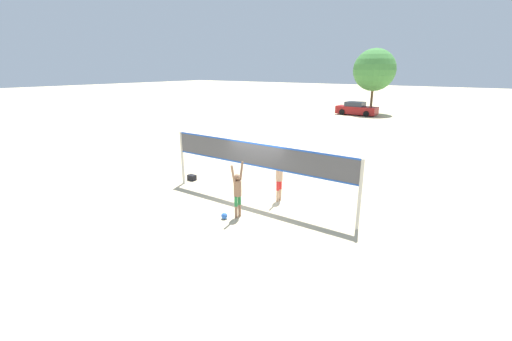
{
  "coord_description": "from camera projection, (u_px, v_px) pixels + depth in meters",
  "views": [
    {
      "loc": [
        7.32,
        -10.39,
        5.16
      ],
      "look_at": [
        0.0,
        0.0,
        1.33
      ],
      "focal_mm": 24.0,
      "sensor_mm": 36.0,
      "label": 1
    }
  ],
  "objects": [
    {
      "name": "parked_car_near",
      "position": [
        356.0,
        109.0,
        38.74
      ],
      "size": [
        4.48,
        1.88,
        1.47
      ],
      "rotation": [
        0.0,
        0.0,
        0.0
      ],
      "color": "maroon",
      "rests_on": "ground_plane"
    },
    {
      "name": "player_spiker",
      "position": [
        238.0,
        189.0,
        12.03
      ],
      "size": [
        0.28,
        0.69,
        2.01
      ],
      "rotation": [
        0.0,
        0.0,
        1.57
      ],
      "color": "#8C664C",
      "rests_on": "ground_plane"
    },
    {
      "name": "tree_right_cluster",
      "position": [
        374.0,
        70.0,
        38.8
      ],
      "size": [
        4.72,
        4.72,
        7.28
      ],
      "color": "brown",
      "rests_on": "ground_plane"
    },
    {
      "name": "gear_bag",
      "position": [
        192.0,
        178.0,
        16.33
      ],
      "size": [
        0.38,
        0.27,
        0.26
      ],
      "color": "black",
      "rests_on": "ground_plane"
    },
    {
      "name": "ground_plane",
      "position": [
        256.0,
        202.0,
        13.66
      ],
      "size": [
        200.0,
        200.0,
        0.0
      ],
      "primitive_type": "plane",
      "color": "beige"
    },
    {
      "name": "volleyball_net",
      "position": [
        256.0,
        160.0,
        13.15
      ],
      "size": [
        8.34,
        0.12,
        2.42
      ],
      "color": "beige",
      "rests_on": "ground_plane"
    },
    {
      "name": "volleyball",
      "position": [
        224.0,
        216.0,
        12.15
      ],
      "size": [
        0.23,
        0.23,
        0.23
      ],
      "color": "blue",
      "rests_on": "ground_plane"
    },
    {
      "name": "player_blocker",
      "position": [
        279.0,
        175.0,
        13.54
      ],
      "size": [
        0.28,
        0.7,
        2.09
      ],
      "rotation": [
        0.0,
        0.0,
        -1.57
      ],
      "color": "tan",
      "rests_on": "ground_plane"
    }
  ]
}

